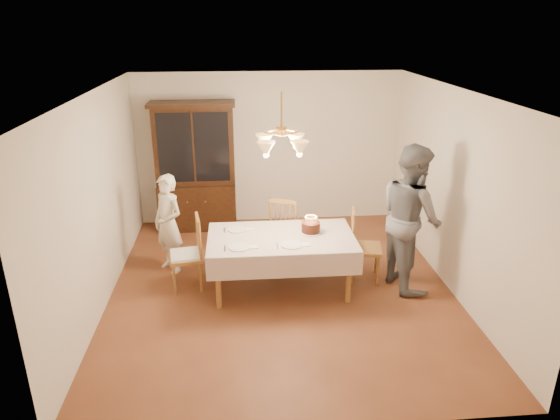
{
  "coord_description": "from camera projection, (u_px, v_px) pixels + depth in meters",
  "views": [
    {
      "loc": [
        -0.52,
        -5.89,
        3.4
      ],
      "look_at": [
        0.0,
        0.2,
        1.05
      ],
      "focal_mm": 32.0,
      "sensor_mm": 36.0,
      "label": 1
    }
  ],
  "objects": [
    {
      "name": "chair_left_end",
      "position": [
        186.0,
        256.0,
        6.6
      ],
      "size": [
        0.48,
        0.5,
        1.0
      ],
      "color": "brown",
      "rests_on": "ground"
    },
    {
      "name": "chair_right_end",
      "position": [
        365.0,
        249.0,
        6.84
      ],
      "size": [
        0.5,
        0.51,
        1.0
      ],
      "color": "brown",
      "rests_on": "ground"
    },
    {
      "name": "place_setting_near_right",
      "position": [
        293.0,
        245.0,
        6.21
      ],
      "size": [
        0.42,
        0.27,
        0.02
      ],
      "color": "white",
      "rests_on": "dining_table"
    },
    {
      "name": "elderly_woman",
      "position": [
        169.0,
        224.0,
        6.99
      ],
      "size": [
        0.61,
        0.61,
        1.42
      ],
      "primitive_type": "imported",
      "rotation": [
        0.0,
        0.0,
        -0.77
      ],
      "color": "#F5E8CF",
      "rests_on": "ground"
    },
    {
      "name": "birthday_cake",
      "position": [
        311.0,
        227.0,
        6.56
      ],
      "size": [
        0.3,
        0.3,
        0.23
      ],
      "color": "white",
      "rests_on": "dining_table"
    },
    {
      "name": "adult_in_grey",
      "position": [
        410.0,
        217.0,
        6.52
      ],
      "size": [
        0.9,
        1.07,
        1.95
      ],
      "primitive_type": "imported",
      "rotation": [
        0.0,
        0.0,
        1.76
      ],
      "color": "slate",
      "rests_on": "ground"
    },
    {
      "name": "ground",
      "position": [
        281.0,
        288.0,
        6.74
      ],
      "size": [
        5.0,
        5.0,
        0.0
      ],
      "primitive_type": "plane",
      "color": "brown",
      "rests_on": "ground"
    },
    {
      "name": "china_hutch",
      "position": [
        196.0,
        169.0,
        8.36
      ],
      "size": [
        1.38,
        0.54,
        2.16
      ],
      "color": "black",
      "rests_on": "ground"
    },
    {
      "name": "chair_far_side",
      "position": [
        286.0,
        231.0,
        7.44
      ],
      "size": [
        0.56,
        0.55,
        1.0
      ],
      "color": "brown",
      "rests_on": "ground"
    },
    {
      "name": "place_setting_far_left",
      "position": [
        238.0,
        230.0,
        6.66
      ],
      "size": [
        0.39,
        0.24,
        0.02
      ],
      "color": "white",
      "rests_on": "dining_table"
    },
    {
      "name": "chandelier",
      "position": [
        281.0,
        144.0,
        6.03
      ],
      "size": [
        0.62,
        0.62,
        0.73
      ],
      "color": "#BF8C3F",
      "rests_on": "ground"
    },
    {
      "name": "dining_table",
      "position": [
        281.0,
        242.0,
        6.49
      ],
      "size": [
        1.9,
        1.1,
        0.76
      ],
      "color": "brown",
      "rests_on": "ground"
    },
    {
      "name": "room_shell",
      "position": [
        281.0,
        176.0,
        6.17
      ],
      "size": [
        5.0,
        5.0,
        5.0
      ],
      "color": "white",
      "rests_on": "ground"
    },
    {
      "name": "place_setting_near_left",
      "position": [
        240.0,
        247.0,
        6.14
      ],
      "size": [
        0.41,
        0.26,
        0.02
      ],
      "color": "white",
      "rests_on": "dining_table"
    }
  ]
}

